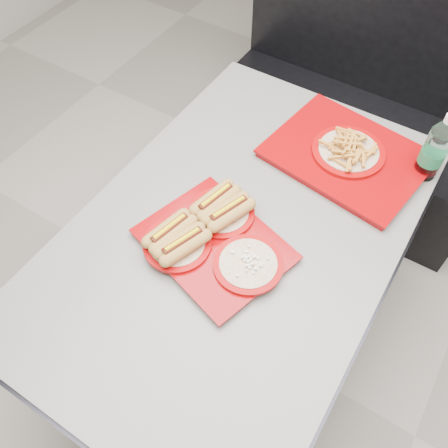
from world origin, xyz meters
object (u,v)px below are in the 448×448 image
Objects in this scene: tray_far at (348,153)px; water_bottle at (435,150)px; booth_bench at (356,113)px; tray_near at (211,237)px; diner_table at (237,258)px.

tray_far is 0.26m from water_bottle.
tray_far is at bearing -76.38° from booth_bench.
tray_near is 0.56m from tray_far.
booth_bench is 2.81× the size of tray_near.
booth_bench is 0.77m from tray_far.
diner_table is at bearing 65.48° from tray_near.
water_bottle is (0.40, 0.52, 0.27)m from diner_table.
tray_far is (0.20, 0.53, -0.00)m from tray_near.
booth_bench is at bearing 88.06° from tray_near.
booth_bench is 0.84m from water_bottle.
water_bottle is at bearing 53.97° from tray_near.
booth_bench reaches higher than water_bottle.
booth_bench is 1.24m from tray_near.
diner_table is 0.51m from tray_far.
diner_table is at bearing -90.00° from booth_bench.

